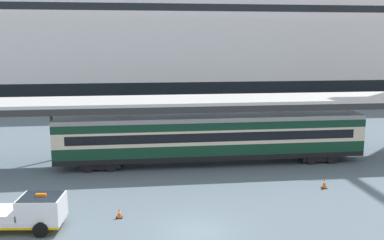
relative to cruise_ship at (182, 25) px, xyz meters
The scene contains 8 objects.
ground_plane 56.39m from the cruise_ship, 95.16° to the right, with size 400.00×400.00×0.00m, color slate.
cruise_ship is the anchor object (origin of this frame).
platform_canopy 42.30m from the cruise_ship, 92.57° to the right, with size 46.86×5.64×5.49m.
train_carriage 43.35m from the cruise_ship, 92.55° to the right, with size 25.37×2.81×4.11m.
service_truck 56.25m from the cruise_ship, 104.87° to the right, with size 5.38×2.67×2.02m.
traffic_cone_near 51.84m from the cruise_ship, 104.76° to the right, with size 0.36×0.36×0.68m.
traffic_cone_mid 50.73m from the cruise_ship, 84.24° to the right, with size 0.36×0.36×0.77m.
traffic_cone_far 54.53m from the cruise_ship, 99.88° to the right, with size 0.36×0.36×0.60m.
Camera 1 is at (-2.86, -21.26, 10.10)m, focal length 39.81 mm.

